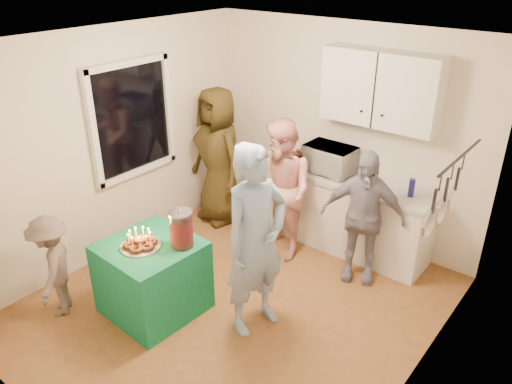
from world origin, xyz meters
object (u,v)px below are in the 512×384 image
Objects in this scene: microwave at (330,159)px; woman_back_right at (362,217)px; woman_back_center at (281,191)px; party_table at (153,277)px; counter at (338,212)px; child_near_left at (53,266)px; punch_jar at (181,230)px; man_birthday at (256,241)px; woman_back_left at (218,156)px.

woman_back_right is (0.71, -0.48, -0.32)m from microwave.
woman_back_center is (-0.24, -0.63, -0.25)m from microwave.
counter is at bearing 70.79° from party_table.
punch_jar is at bearing 84.46° from child_near_left.
counter is 2.38m from party_table.
man_birthday is at bearing 26.77° from party_table.
counter is 3.24m from child_near_left.
microwave is (-0.17, 0.00, 0.64)m from counter.
woman_back_center reaches higher than microwave.
party_table is at bearing -104.05° from microwave.
woman_back_center is at bearing 36.73° from man_birthday.
child_near_left is at bearing -76.01° from woman_back_left.
microwave reaches higher than counter.
party_table is 0.47× the size of woman_back_left.
microwave is 0.92m from woman_back_right.
counter is 2.59× the size of party_table.
counter is at bearing 107.38° from child_near_left.
punch_jar is at bearing -98.55° from microwave.
woman_back_right is (0.95, 0.14, -0.07)m from woman_back_center.
child_near_left reaches higher than counter.
woman_back_left is (-1.69, 1.34, -0.03)m from man_birthday.
woman_back_center reaches higher than counter.
child_near_left is at bearing -94.78° from woman_back_center.
child_near_left is at bearing 134.51° from man_birthday.
party_table is 2.03m from woman_back_left.
microwave is at bearing 180.00° from counter.
woman_back_center is (0.37, 1.63, 0.44)m from party_table.
party_table is at bearing -148.52° from woman_back_right.
man_birthday is at bearing -85.42° from counter.
woman_back_left is at bearing -161.12° from microwave.
man_birthday is at bearing -128.60° from woman_back_right.
child_near_left is (-2.04, -2.38, -0.22)m from woman_back_right.
woman_back_right is (2.08, -0.04, -0.15)m from woman_back_left.
party_table is 0.52× the size of woman_back_center.
man_birthday is at bearing -78.82° from microwave.
woman_back_left is (-0.76, 1.81, 0.52)m from party_table.
woman_back_right reaches higher than party_table.
woman_back_center is (-0.41, -0.63, 0.39)m from counter.
woman_back_left is 2.45m from child_near_left.
party_table is 0.46× the size of man_birthday.
microwave is at bearing 80.32° from punch_jar.
man_birthday reaches higher than microwave.
counter is 2.06× the size of child_near_left.
counter is 1.47× the size of woman_back_right.
man_birthday is (0.14, -1.78, 0.50)m from counter.
woman_back_right is (0.39, 1.30, -0.18)m from man_birthday.
microwave is at bearing 21.21° from man_birthday.
child_near_left is (-1.50, -2.87, 0.10)m from counter.
counter is at bearing 75.72° from punch_jar.
counter is 1.86m from man_birthday.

